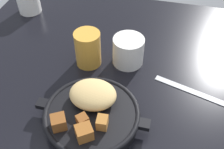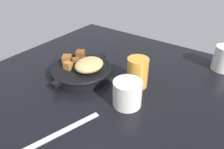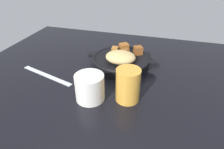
# 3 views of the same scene
# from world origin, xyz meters

# --- Properties ---
(ground_plane) EXTENTS (0.97, 0.90, 0.02)m
(ground_plane) POSITION_xyz_m (0.00, 0.00, -0.01)
(ground_plane) COLOR black
(cast_iron_skillet) EXTENTS (0.25, 0.21, 0.07)m
(cast_iron_skillet) POSITION_xyz_m (-0.04, -0.11, 0.03)
(cast_iron_skillet) COLOR black
(cast_iron_skillet) RESTS_ON ground_plane
(butter_knife) EXTENTS (0.22, 0.08, 0.00)m
(butter_knife) POSITION_xyz_m (0.19, 0.03, 0.00)
(butter_knife) COLOR silver
(butter_knife) RESTS_ON ground_plane
(ceramic_mug_white) EXTENTS (0.08, 0.08, 0.08)m
(ceramic_mug_white) POSITION_xyz_m (-0.00, 0.10, 0.04)
(ceramic_mug_white) COLOR silver
(ceramic_mug_white) RESTS_ON ground_plane
(juice_glass_amber) EXTENTS (0.07, 0.07, 0.10)m
(juice_glass_amber) POSITION_xyz_m (-0.10, 0.07, 0.05)
(juice_glass_amber) COLOR gold
(juice_glass_amber) RESTS_ON ground_plane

